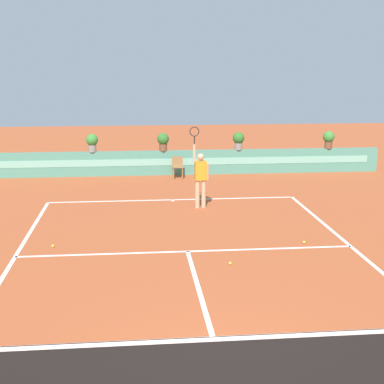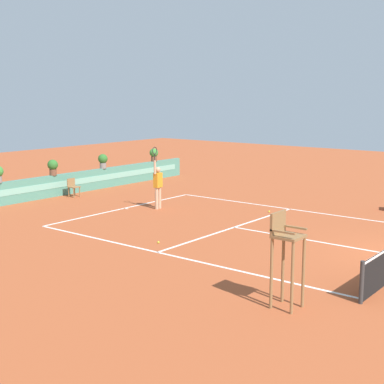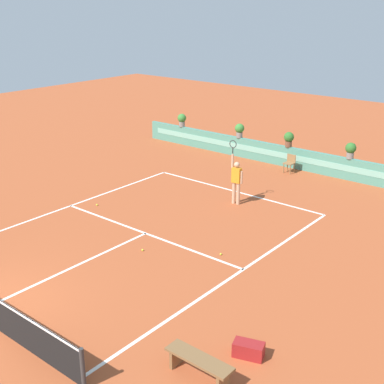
{
  "view_description": "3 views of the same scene",
  "coord_description": "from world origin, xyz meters",
  "px_view_note": "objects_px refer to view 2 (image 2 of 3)",
  "views": [
    {
      "loc": [
        -1.24,
        -6.94,
        4.47
      ],
      "look_at": [
        0.33,
        8.57,
        1.0
      ],
      "focal_mm": 53.97,
      "sensor_mm": 36.0,
      "label": 1
    },
    {
      "loc": [
        -16.29,
        -4.47,
        4.66
      ],
      "look_at": [
        0.33,
        8.57,
        1.0
      ],
      "focal_mm": 52.66,
      "sensor_mm": 36.0,
      "label": 2
    },
    {
      "loc": [
        11.78,
        -5.44,
        7.68
      ],
      "look_at": [
        0.33,
        8.57,
        1.0
      ],
      "focal_mm": 48.92,
      "sensor_mm": 36.0,
      "label": 3
    }
  ],
  "objects_px": {
    "umpire_chair": "(286,249)",
    "tennis_ball_mid_court": "(272,226)",
    "potted_plant_far_right": "(154,154)",
    "tennis_player": "(158,184)",
    "ball_kid_chair": "(73,187)",
    "potted_plant_centre": "(53,166)",
    "tennis_ball_by_sideline": "(269,212)",
    "tennis_ball_near_baseline": "(158,242)",
    "potted_plant_right": "(103,160)"
  },
  "relations": [
    {
      "from": "umpire_chair",
      "to": "tennis_ball_mid_court",
      "type": "bearing_deg",
      "value": 32.03
    },
    {
      "from": "umpire_chair",
      "to": "potted_plant_far_right",
      "type": "height_order",
      "value": "umpire_chair"
    },
    {
      "from": "tennis_ball_mid_court",
      "to": "tennis_player",
      "type": "bearing_deg",
      "value": 90.71
    },
    {
      "from": "ball_kid_chair",
      "to": "tennis_ball_mid_court",
      "type": "xyz_separation_m",
      "value": [
        0.41,
        -10.3,
        -0.44
      ]
    },
    {
      "from": "potted_plant_centre",
      "to": "tennis_ball_mid_court",
      "type": "bearing_deg",
      "value": -85.11
    },
    {
      "from": "umpire_chair",
      "to": "tennis_ball_by_sideline",
      "type": "bearing_deg",
      "value": 32.24
    },
    {
      "from": "umpire_chair",
      "to": "ball_kid_chair",
      "type": "xyz_separation_m",
      "value": [
        6.13,
        14.39,
        -0.86
      ]
    },
    {
      "from": "potted_plant_far_right",
      "to": "tennis_ball_mid_court",
      "type": "bearing_deg",
      "value": -118.51
    },
    {
      "from": "tennis_player",
      "to": "potted_plant_far_right",
      "type": "xyz_separation_m",
      "value": [
        6.06,
        5.66,
        0.36
      ]
    },
    {
      "from": "potted_plant_far_right",
      "to": "umpire_chair",
      "type": "bearing_deg",
      "value": -129.64
    },
    {
      "from": "potted_plant_far_right",
      "to": "tennis_ball_near_baseline",
      "type": "bearing_deg",
      "value": -137.53
    },
    {
      "from": "umpire_chair",
      "to": "potted_plant_far_right",
      "type": "xyz_separation_m",
      "value": [
        12.53,
        15.13,
        0.07
      ]
    },
    {
      "from": "tennis_player",
      "to": "potted_plant_right",
      "type": "height_order",
      "value": "tennis_player"
    },
    {
      "from": "tennis_ball_by_sideline",
      "to": "potted_plant_far_right",
      "type": "relative_size",
      "value": 0.09
    },
    {
      "from": "tennis_player",
      "to": "tennis_ball_by_sideline",
      "type": "height_order",
      "value": "tennis_player"
    },
    {
      "from": "tennis_ball_mid_court",
      "to": "potted_plant_right",
      "type": "height_order",
      "value": "potted_plant_right"
    },
    {
      "from": "tennis_ball_by_sideline",
      "to": "potted_plant_far_right",
      "type": "height_order",
      "value": "potted_plant_far_right"
    },
    {
      "from": "tennis_ball_near_baseline",
      "to": "potted_plant_right",
      "type": "height_order",
      "value": "potted_plant_right"
    },
    {
      "from": "umpire_chair",
      "to": "tennis_player",
      "type": "bearing_deg",
      "value": 55.64
    },
    {
      "from": "ball_kid_chair",
      "to": "potted_plant_centre",
      "type": "height_order",
      "value": "potted_plant_centre"
    },
    {
      "from": "tennis_ball_by_sideline",
      "to": "tennis_player",
      "type": "bearing_deg",
      "value": 118.88
    },
    {
      "from": "ball_kid_chair",
      "to": "potted_plant_far_right",
      "type": "bearing_deg",
      "value": 6.52
    },
    {
      "from": "tennis_ball_by_sideline",
      "to": "potted_plant_centre",
      "type": "distance_m",
      "value": 10.23
    },
    {
      "from": "umpire_chair",
      "to": "tennis_ball_near_baseline",
      "type": "height_order",
      "value": "umpire_chair"
    },
    {
      "from": "potted_plant_centre",
      "to": "potted_plant_far_right",
      "type": "relative_size",
      "value": 1.0
    },
    {
      "from": "tennis_player",
      "to": "umpire_chair",
      "type": "bearing_deg",
      "value": -124.36
    },
    {
      "from": "ball_kid_chair",
      "to": "tennis_player",
      "type": "xyz_separation_m",
      "value": [
        0.35,
        -4.93,
        0.57
      ]
    },
    {
      "from": "tennis_ball_by_sideline",
      "to": "potted_plant_right",
      "type": "distance_m",
      "value": 9.75
    },
    {
      "from": "potted_plant_right",
      "to": "potted_plant_centre",
      "type": "bearing_deg",
      "value": 180.0
    },
    {
      "from": "tennis_ball_near_baseline",
      "to": "potted_plant_centre",
      "type": "bearing_deg",
      "value": 70.8
    },
    {
      "from": "ball_kid_chair",
      "to": "tennis_ball_mid_court",
      "type": "height_order",
      "value": "ball_kid_chair"
    },
    {
      "from": "potted_plant_far_right",
      "to": "tennis_ball_by_sideline",
      "type": "bearing_deg",
      "value": -111.78
    },
    {
      "from": "tennis_ball_near_baseline",
      "to": "potted_plant_far_right",
      "type": "xyz_separation_m",
      "value": [
        10.18,
        9.32,
        1.38
      ]
    },
    {
      "from": "tennis_player",
      "to": "potted_plant_centre",
      "type": "bearing_deg",
      "value": 98.81
    },
    {
      "from": "tennis_ball_near_baseline",
      "to": "potted_plant_centre",
      "type": "height_order",
      "value": "potted_plant_centre"
    },
    {
      "from": "tennis_player",
      "to": "potted_plant_right",
      "type": "relative_size",
      "value": 3.57
    },
    {
      "from": "tennis_ball_by_sideline",
      "to": "tennis_ball_near_baseline",
      "type": "bearing_deg",
      "value": 176.99
    },
    {
      "from": "tennis_ball_near_baseline",
      "to": "ball_kid_chair",
      "type": "bearing_deg",
      "value": 66.26
    },
    {
      "from": "umpire_chair",
      "to": "potted_plant_far_right",
      "type": "bearing_deg",
      "value": 50.36
    },
    {
      "from": "umpire_chair",
      "to": "tennis_player",
      "type": "height_order",
      "value": "tennis_player"
    },
    {
      "from": "potted_plant_far_right",
      "to": "potted_plant_right",
      "type": "xyz_separation_m",
      "value": [
        -3.83,
        0.0,
        0.0
      ]
    },
    {
      "from": "tennis_player",
      "to": "potted_plant_right",
      "type": "bearing_deg",
      "value": 68.47
    },
    {
      "from": "tennis_player",
      "to": "potted_plant_far_right",
      "type": "height_order",
      "value": "tennis_player"
    },
    {
      "from": "tennis_player",
      "to": "potted_plant_centre",
      "type": "xyz_separation_m",
      "value": [
        -0.88,
        5.66,
        0.36
      ]
    },
    {
      "from": "tennis_ball_mid_court",
      "to": "potted_plant_centre",
      "type": "height_order",
      "value": "potted_plant_centre"
    },
    {
      "from": "tennis_ball_near_baseline",
      "to": "tennis_ball_mid_court",
      "type": "height_order",
      "value": "same"
    },
    {
      "from": "umpire_chair",
      "to": "tennis_ball_by_sideline",
      "type": "relative_size",
      "value": 31.47
    },
    {
      "from": "umpire_chair",
      "to": "potted_plant_right",
      "type": "height_order",
      "value": "umpire_chair"
    },
    {
      "from": "umpire_chair",
      "to": "tennis_ball_near_baseline",
      "type": "bearing_deg",
      "value": 67.96
    },
    {
      "from": "tennis_ball_mid_court",
      "to": "potted_plant_centre",
      "type": "xyz_separation_m",
      "value": [
        -0.94,
        11.03,
        1.38
      ]
    }
  ]
}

